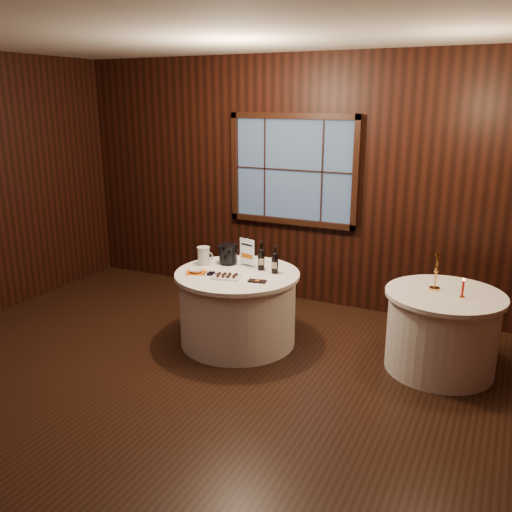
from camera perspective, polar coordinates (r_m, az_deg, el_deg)
The scene contains 16 objects.
ground at distance 5.06m, azimuth -7.34°, elevation -13.22°, with size 6.00×6.00×0.00m, color black.
back_wall at distance 6.68m, azimuth 3.97°, elevation 8.15°, with size 6.00×0.10×3.00m.
main_table at distance 5.67m, azimuth -1.95°, elevation -5.42°, with size 1.28×1.28×0.77m.
side_table at distance 5.40m, azimuth 18.95°, elevation -7.49°, with size 1.08×1.08×0.77m.
sign_stand at distance 5.70m, azimuth -0.89°, elevation -0.09°, with size 0.19×0.13×0.31m.
port_bottle_left at distance 5.59m, azimuth 0.54°, elevation -0.18°, with size 0.07×0.08×0.30m.
port_bottle_right at distance 5.48m, azimuth 2.00°, elevation -0.56°, with size 0.07×0.08×0.29m.
ice_bucket at distance 5.80m, azimuth -2.96°, elevation 0.25°, with size 0.21×0.21×0.21m.
chocolate_plate at distance 5.38m, azimuth -3.13°, elevation -2.14°, with size 0.32×0.26×0.04m.
chocolate_box at distance 5.25m, azimuth 0.13°, elevation -2.66°, with size 0.18×0.09×0.01m, color black.
grape_bunch at distance 5.45m, azimuth -4.74°, elevation -1.87°, with size 0.17×0.10×0.04m.
glass_pitcher at distance 5.79m, azimuth -5.52°, elevation 0.02°, with size 0.18×0.14×0.20m.
orange_napkin at distance 5.56m, azimuth -6.32°, elevation -1.74°, with size 0.20×0.20×0.00m, color orange.
cracker_bowl at distance 5.56m, azimuth -6.33°, elevation -1.56°, with size 0.14×0.14×0.03m, color white.
brass_candlestick at distance 5.28m, azimuth 18.39°, elevation -2.04°, with size 0.10×0.10×0.35m.
red_candle at distance 5.16m, azimuth 20.93°, elevation -3.37°, with size 0.05×0.05×0.18m.
Camera 1 is at (2.48, -3.65, 2.48)m, focal length 38.00 mm.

